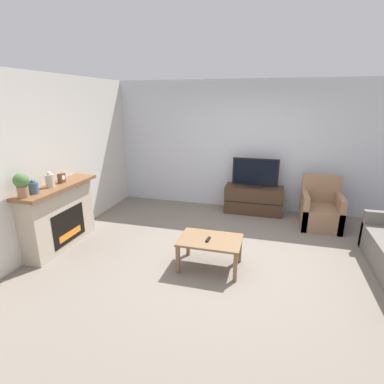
{
  "coord_description": "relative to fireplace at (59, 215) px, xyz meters",
  "views": [
    {
      "loc": [
        0.45,
        -4.09,
        2.3
      ],
      "look_at": [
        -0.79,
        0.43,
        0.85
      ],
      "focal_mm": 28.0,
      "sensor_mm": 36.0,
      "label": 1
    }
  ],
  "objects": [
    {
      "name": "wall_back",
      "position": [
        2.78,
        2.66,
        0.82
      ],
      "size": [
        12.0,
        0.06,
        2.7
      ],
      "color": "silver",
      "rests_on": "ground"
    },
    {
      "name": "tv",
      "position": [
        2.91,
        2.35,
        0.32
      ],
      "size": [
        0.93,
        0.18,
        0.6
      ],
      "color": "black",
      "rests_on": "tv_stand"
    },
    {
      "name": "potted_plant",
      "position": [
        0.02,
        -0.63,
        0.7
      ],
      "size": [
        0.2,
        0.2,
        0.34
      ],
      "color": "#936B4C",
      "rests_on": "fireplace"
    },
    {
      "name": "remote",
      "position": [
        2.45,
        -0.05,
        -0.08
      ],
      "size": [
        0.05,
        0.15,
        0.02
      ],
      "rotation": [
        0.0,
        0.0,
        -0.07
      ],
      "color": "black",
      "rests_on": "coffee_table"
    },
    {
      "name": "ground_plane",
      "position": [
        2.78,
        0.35,
        -0.53
      ],
      "size": [
        24.0,
        24.0,
        0.0
      ],
      "primitive_type": "plane",
      "color": "slate"
    },
    {
      "name": "armchair",
      "position": [
        4.17,
        1.98,
        -0.23
      ],
      "size": [
        0.7,
        0.76,
        0.94
      ],
      "color": "#937051",
      "rests_on": "ground"
    },
    {
      "name": "wall_left",
      "position": [
        -0.2,
        0.35,
        0.82
      ],
      "size": [
        0.06,
        12.0,
        2.7
      ],
      "color": "beige",
      "rests_on": "ground"
    },
    {
      "name": "fireplace",
      "position": [
        0.0,
        0.0,
        0.0
      ],
      "size": [
        0.45,
        1.49,
        1.03
      ],
      "color": "#B7A893",
      "rests_on": "ground"
    },
    {
      "name": "tv_stand",
      "position": [
        2.91,
        2.36,
        -0.24
      ],
      "size": [
        1.18,
        0.48,
        0.57
      ],
      "color": "#422D1E",
      "rests_on": "ground"
    },
    {
      "name": "coffee_table",
      "position": [
        2.47,
        -0.01,
        -0.15
      ],
      "size": [
        0.87,
        0.6,
        0.44
      ],
      "color": "brown",
      "rests_on": "ground"
    },
    {
      "name": "mantel_vase_centre_left",
      "position": [
        0.02,
        -0.11,
        0.62
      ],
      "size": [
        0.13,
        0.13,
        0.24
      ],
      "color": "beige",
      "rests_on": "fireplace"
    },
    {
      "name": "mantel_vase_left",
      "position": [
        0.02,
        -0.45,
        0.6
      ],
      "size": [
        0.14,
        0.14,
        0.21
      ],
      "color": "#385670",
      "rests_on": "fireplace"
    },
    {
      "name": "mantel_clock",
      "position": [
        0.02,
        0.15,
        0.58
      ],
      "size": [
        0.08,
        0.11,
        0.15
      ],
      "color": "brown",
      "rests_on": "fireplace"
    }
  ]
}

